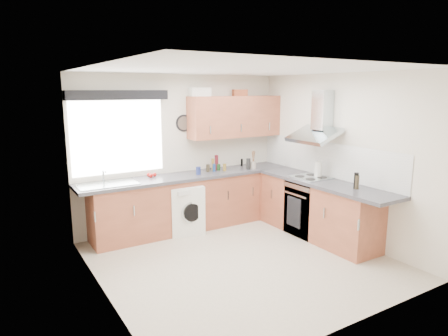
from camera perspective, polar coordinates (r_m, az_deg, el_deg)
ground_plane at (r=5.51m, az=2.46°, el=-13.05°), size 3.60×3.60×0.00m
ceiling at (r=5.03m, az=2.71°, el=13.89°), size 3.60×3.60×0.02m
wall_back at (r=6.67m, az=-6.11°, el=2.39°), size 3.60×0.02×2.50m
wall_front at (r=3.81m, az=17.94°, el=-4.72°), size 3.60×0.02×2.50m
wall_left at (r=4.40m, az=-17.25°, el=-2.59°), size 0.02×3.60×2.50m
wall_right at (r=6.30m, az=16.28°, el=1.49°), size 0.02×3.60×2.50m
window at (r=6.25m, az=-14.87°, el=4.27°), size 1.40×0.02×1.10m
window_blind at (r=6.12m, az=-14.92°, el=10.05°), size 1.50×0.18×0.14m
splashback at (r=6.51m, az=14.25°, el=1.26°), size 0.01×3.00×0.54m
base_cab_back at (r=6.55m, az=-5.66°, el=-5.12°), size 3.00×0.58×0.86m
base_cab_corner at (r=7.35m, az=5.68°, el=-3.31°), size 0.60×0.60×0.86m
base_cab_right at (r=6.38m, az=13.12°, el=-5.81°), size 0.58×2.10×0.86m
worktop_back at (r=6.47m, az=-4.90°, el=-1.14°), size 3.60×0.62×0.05m
worktop_right at (r=6.15m, az=14.21°, el=-2.09°), size 0.62×2.42×0.05m
sink at (r=6.00m, az=-16.34°, el=-1.90°), size 0.84×0.46×0.10m
oven at (r=6.48m, az=12.12°, el=-5.56°), size 0.56×0.58×0.85m
hob_plate at (r=6.35m, az=12.30°, el=-1.30°), size 0.52×0.52×0.01m
extractor_hood at (r=6.30m, az=13.28°, el=6.41°), size 0.52×0.78×0.66m
upper_cabinets at (r=6.92m, az=1.60°, el=7.34°), size 1.70×0.35×0.70m
washing_machine at (r=6.45m, az=-5.62°, el=-5.76°), size 0.62×0.61×0.78m
wall_clock at (r=6.62m, az=-5.72°, el=6.39°), size 0.28×0.04×0.28m
casserole at (r=6.66m, az=-3.61°, el=10.80°), size 0.35×0.26×0.14m
storage_box at (r=7.07m, az=2.22°, el=10.70°), size 0.29×0.26×0.11m
utensil_pot at (r=6.91m, az=4.20°, el=0.42°), size 0.10×0.10×0.13m
kitchen_roll at (r=6.39m, az=13.32°, el=-0.19°), size 0.13×0.13×0.25m
tomato_cluster at (r=6.36m, az=-10.32°, el=-0.98°), size 0.17×0.17×0.06m
jar_0 at (r=6.44m, az=-3.68°, el=-0.39°), size 0.07×0.07×0.13m
jar_1 at (r=6.79m, az=-1.61°, el=0.55°), size 0.05×0.05×0.20m
jar_2 at (r=6.78m, az=-0.79°, el=0.13°), size 0.07×0.07×0.11m
jar_3 at (r=7.15m, az=2.57°, el=0.80°), size 0.04×0.04×0.13m
jar_4 at (r=6.78m, az=-1.08°, el=0.78°), size 0.06×0.06×0.26m
jar_5 at (r=6.87m, az=3.50°, el=0.59°), size 0.07×0.07×0.19m
jar_6 at (r=6.65m, az=-2.30°, el=-0.02°), size 0.06×0.06×0.12m
jar_7 at (r=6.71m, az=0.08°, el=0.08°), size 0.06×0.06×0.12m
jar_8 at (r=6.68m, az=-1.43°, el=0.05°), size 0.05×0.05×0.13m
bottle_0 at (r=5.78m, az=18.47°, el=-1.95°), size 0.06×0.06×0.19m
bottle_1 at (r=5.80m, az=18.35°, el=-1.73°), size 0.06×0.06×0.23m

